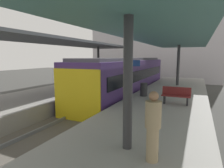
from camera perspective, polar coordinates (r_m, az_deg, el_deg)
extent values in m
plane|color=#383835|center=(11.38, -5.41, -9.29)|extent=(80.00, 80.00, 0.00)
cube|color=gray|center=(13.49, -19.68, -4.80)|extent=(4.40, 28.00, 1.00)
cube|color=gray|center=(9.99, 14.12, -8.96)|extent=(4.40, 28.00, 1.00)
cube|color=#59544C|center=(11.35, -5.42, -8.81)|extent=(3.20, 28.00, 0.20)
cube|color=slate|center=(11.66, -8.54, -7.53)|extent=(0.08, 28.00, 0.14)
cube|color=slate|center=(10.98, -2.13, -8.43)|extent=(0.08, 28.00, 0.14)
cube|color=#472D6B|center=(16.24, 4.63, 1.84)|extent=(2.70, 14.84, 2.90)
cube|color=yellow|center=(9.65, -10.42, -3.33)|extent=(2.65, 0.08, 2.60)
cube|color=black|center=(16.71, 0.21, 3.24)|extent=(0.04, 13.65, 0.76)
cube|color=black|center=(15.80, 9.33, 2.87)|extent=(0.04, 13.65, 0.76)
cube|color=#515156|center=(16.15, 4.69, 7.32)|extent=(2.16, 14.10, 0.20)
cylinder|color=#333335|center=(19.46, -4.06, 5.91)|extent=(0.24, 0.24, 3.38)
cube|color=#3D4247|center=(14.26, -16.46, 12.01)|extent=(4.18, 21.00, 0.16)
cylinder|color=#333335|center=(4.86, 4.70, -0.14)|extent=(0.24, 0.24, 3.36)
cylinder|color=#333335|center=(17.23, 18.92, 5.22)|extent=(0.24, 0.24, 3.36)
cube|color=slate|center=(11.01, 16.15, 13.23)|extent=(4.18, 21.00, 0.16)
cube|color=black|center=(10.36, 15.24, -4.39)|extent=(0.08, 0.32, 0.40)
cube|color=black|center=(10.26, 21.34, -4.78)|extent=(0.08, 0.32, 0.40)
cube|color=maroon|center=(10.25, 18.33, -3.34)|extent=(1.40, 0.40, 0.06)
cube|color=maroon|center=(10.38, 18.49, -1.91)|extent=(1.40, 0.06, 0.40)
cylinder|color=#262628|center=(10.31, 5.74, 0.86)|extent=(0.08, 0.08, 2.20)
cube|color=navy|center=(10.24, 5.82, 6.15)|extent=(0.90, 0.06, 0.32)
cylinder|color=#2D2D30|center=(11.98, 9.34, -1.60)|extent=(0.44, 0.44, 0.80)
cylinder|color=#998460|center=(4.68, 11.81, -16.99)|extent=(0.28, 0.28, 0.80)
cylinder|color=#998460|center=(4.43, 12.07, -8.74)|extent=(0.36, 0.36, 0.61)
sphere|color=#936B4C|center=(4.34, 12.22, -3.50)|extent=(0.22, 0.22, 0.22)
cube|color=#B7B2B7|center=(30.15, 12.64, 11.79)|extent=(18.00, 6.00, 11.00)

